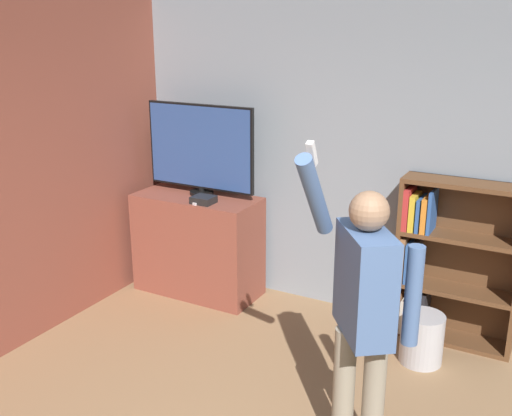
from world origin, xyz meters
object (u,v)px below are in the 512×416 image
object	(u,v)px
bookshelf	(444,263)
television	(200,149)
person	(363,303)
game_console	(204,200)
waste_bin	(422,338)

from	to	relation	value
bookshelf	television	bearing A→B (deg)	-176.68
television	person	distance (m)	2.62
bookshelf	person	xyz separation A→B (m)	(-0.12, -1.67, 0.35)
television	bookshelf	size ratio (longest dim) A/B	0.82
television	game_console	world-z (taller)	television
person	game_console	bearing A→B (deg)	-160.68
bookshelf	person	distance (m)	1.71
game_console	bookshelf	world-z (taller)	bookshelf
television	waste_bin	world-z (taller)	television
person	television	bearing A→B (deg)	-162.73
television	waste_bin	bearing A→B (deg)	-8.38
game_console	person	size ratio (longest dim) A/B	0.10
person	waste_bin	bearing A→B (deg)	139.39
person	waste_bin	world-z (taller)	person
waste_bin	television	bearing A→B (deg)	171.62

